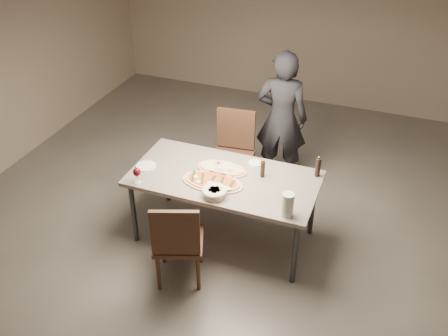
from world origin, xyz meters
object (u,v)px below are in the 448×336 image
(ham_pizza, at_px, (222,168))
(chair_near, at_px, (177,240))
(dining_table, at_px, (224,182))
(diner, at_px, (282,119))
(zucchini_pizza, at_px, (212,182))
(carafe, at_px, (288,205))
(chair_far, at_px, (233,148))
(pepper_mill_left, at_px, (263,169))
(bread_basket, at_px, (214,192))

(ham_pizza, height_order, chair_near, chair_near)
(dining_table, distance_m, diner, 1.27)
(zucchini_pizza, relative_size, diner, 0.37)
(dining_table, relative_size, carafe, 8.13)
(ham_pizza, height_order, chair_far, chair_far)
(carafe, relative_size, chair_near, 0.24)
(ham_pizza, distance_m, diner, 1.18)
(chair_far, bearing_deg, zucchini_pizza, 92.39)
(chair_far, xyz_separation_m, diner, (0.44, 0.38, 0.27))
(pepper_mill_left, distance_m, diner, 1.12)
(zucchini_pizza, bearing_deg, pepper_mill_left, 18.96)
(dining_table, distance_m, chair_far, 0.90)
(ham_pizza, relative_size, bread_basket, 2.19)
(dining_table, xyz_separation_m, bread_basket, (0.03, -0.32, 0.11))
(bread_basket, xyz_separation_m, pepper_mill_left, (0.31, 0.46, 0.04))
(diner, bearing_deg, chair_far, 34.52)
(ham_pizza, height_order, bread_basket, bread_basket)
(chair_near, relative_size, chair_far, 0.96)
(chair_near, relative_size, diner, 0.57)
(pepper_mill_left, bearing_deg, chair_far, 127.34)
(dining_table, distance_m, pepper_mill_left, 0.40)
(dining_table, height_order, bread_basket, bread_basket)
(ham_pizza, relative_size, carafe, 2.29)
(bread_basket, distance_m, carafe, 0.68)
(chair_far, bearing_deg, pepper_mill_left, 121.29)
(dining_table, bearing_deg, zucchini_pizza, -115.65)
(chair_near, xyz_separation_m, diner, (0.38, 1.99, 0.29))
(dining_table, xyz_separation_m, pepper_mill_left, (0.34, 0.13, 0.15))
(pepper_mill_left, bearing_deg, carafe, -52.68)
(bread_basket, relative_size, chair_near, 0.25)
(pepper_mill_left, bearing_deg, diner, 95.95)
(chair_near, bearing_deg, diner, 58.77)
(dining_table, relative_size, bread_basket, 7.78)
(zucchini_pizza, distance_m, chair_far, 1.03)
(carafe, distance_m, chair_near, 1.01)
(ham_pizza, height_order, diner, diner)
(zucchini_pizza, height_order, pepper_mill_left, pepper_mill_left)
(ham_pizza, xyz_separation_m, pepper_mill_left, (0.41, 0.03, 0.07))
(pepper_mill_left, bearing_deg, dining_table, -158.86)
(carafe, bearing_deg, dining_table, 153.71)
(zucchini_pizza, distance_m, bread_basket, 0.21)
(dining_table, xyz_separation_m, diner, (0.23, 1.24, 0.11))
(zucchini_pizza, xyz_separation_m, chair_near, (-0.09, -0.61, -0.25))
(carafe, height_order, chair_near, carafe)
(ham_pizza, height_order, carafe, carafe)
(bread_basket, xyz_separation_m, chair_far, (-0.24, 1.19, -0.26))
(pepper_mill_left, xyz_separation_m, chair_far, (-0.56, 0.73, -0.30))
(pepper_mill_left, bearing_deg, bread_basket, -124.36)
(bread_basket, bearing_deg, chair_near, -113.88)
(dining_table, xyz_separation_m, carafe, (0.71, -0.35, 0.17))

